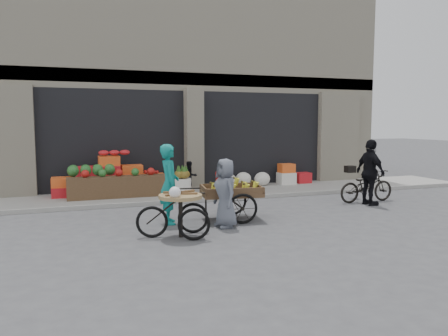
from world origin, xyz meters
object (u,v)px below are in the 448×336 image
object	(u,v)px
fire_hydrant	(219,181)
orange_bucket	(235,188)
pineapple_bin	(182,187)
vendor_woman	(169,184)
bicycle	(366,186)
cyclist	(370,172)
seated_person	(190,177)
banana_cart	(229,190)
tricycle_cart	(180,208)
vendor_grey	(225,193)

from	to	relation	value
fire_hydrant	orange_bucket	distance (m)	0.55
pineapple_bin	vendor_woman	world-z (taller)	vendor_woman
bicycle	orange_bucket	bearing A→B (deg)	57.14
pineapple_bin	vendor_woman	bearing A→B (deg)	-109.61
cyclist	vendor_woman	bearing A→B (deg)	91.90
seated_person	cyclist	xyz separation A→B (m)	(4.17, -3.05, 0.30)
banana_cart	vendor_woman	distance (m)	1.38
banana_cart	vendor_woman	bearing A→B (deg)	-175.84
vendor_woman	cyclist	size ratio (longest dim) A/B	0.99
orange_bucket	tricycle_cart	world-z (taller)	tricycle_cart
pineapple_bin	orange_bucket	bearing A→B (deg)	-3.58
pineapple_bin	vendor_woman	distance (m)	2.96
pineapple_bin	vendor_woman	size ratio (longest dim) A/B	0.30
vendor_grey	cyclist	xyz separation A→B (m)	(4.50, 1.03, 0.15)
orange_bucket	cyclist	bearing A→B (deg)	-38.42
pineapple_bin	fire_hydrant	distance (m)	1.11
orange_bucket	cyclist	world-z (taller)	cyclist
tricycle_cart	bicycle	bearing A→B (deg)	32.13
fire_hydrant	orange_bucket	bearing A→B (deg)	-5.71
seated_person	tricycle_cart	bearing A→B (deg)	-117.58
tricycle_cart	vendor_grey	bearing A→B (deg)	37.31
banana_cart	vendor_woman	size ratio (longest dim) A/B	1.36
vendor_grey	orange_bucket	bearing A→B (deg)	148.88
fire_hydrant	vendor_grey	size ratio (longest dim) A/B	0.48
pineapple_bin	vendor_grey	bearing A→B (deg)	-88.99
banana_cart	bicycle	bearing A→B (deg)	18.20
vendor_woman	bicycle	size ratio (longest dim) A/B	1.02
banana_cart	vendor_grey	world-z (taller)	vendor_grey
seated_person	fire_hydrant	bearing A→B (deg)	-52.88
fire_hydrant	seated_person	bearing A→B (deg)	137.12
seated_person	banana_cart	xyz separation A→B (m)	(-0.02, -3.44, 0.11)
orange_bucket	banana_cart	size ratio (longest dim) A/B	0.13
bicycle	vendor_woman	bearing A→B (deg)	95.75
fire_hydrant	pineapple_bin	bearing A→B (deg)	177.40
fire_hydrant	vendor_grey	xyz separation A→B (m)	(-1.04, -3.43, 0.23)
orange_bucket	banana_cart	bearing A→B (deg)	-113.93
orange_bucket	cyclist	xyz separation A→B (m)	(2.97, -2.35, 0.61)
vendor_woman	vendor_grey	xyz separation A→B (m)	(1.04, -0.73, -0.14)
pineapple_bin	vendor_grey	size ratio (longest dim) A/B	0.36
banana_cart	tricycle_cart	distance (m)	1.81
fire_hydrant	tricycle_cart	world-z (taller)	tricycle_cart
orange_bucket	seated_person	world-z (taller)	seated_person
vendor_grey	fire_hydrant	bearing A→B (deg)	156.51
seated_person	bicycle	xyz separation A→B (m)	(4.37, -2.65, -0.13)
pineapple_bin	seated_person	bearing A→B (deg)	56.31
fire_hydrant	vendor_woman	xyz separation A→B (m)	(-2.08, -2.70, 0.37)
fire_hydrant	cyclist	xyz separation A→B (m)	(3.47, -2.40, 0.38)
vendor_woman	bicycle	distance (m)	5.80
vendor_woman	fire_hydrant	bearing A→B (deg)	-30.85
fire_hydrant	bicycle	world-z (taller)	bicycle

